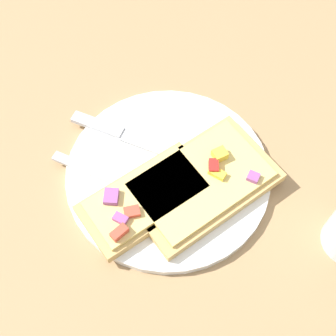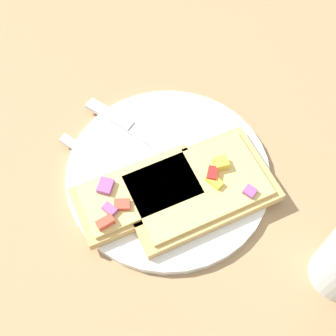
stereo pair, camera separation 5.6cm
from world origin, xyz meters
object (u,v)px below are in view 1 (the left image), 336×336
Objects in this scene: plate at (168,174)px; pizza_slice_main at (202,182)px; knife at (127,136)px; fork at (141,191)px; pizza_slice_corner at (145,199)px.

plate is 0.05m from pizza_slice_main.
pizza_slice_main is (-0.05, -0.11, 0.01)m from knife.
knife is at bearing 128.45° from fork.
pizza_slice_corner reaches higher than knife.
fork is at bearing 79.19° from pizza_slice_corner.
pizza_slice_main is at bearing -14.30° from knife.
knife is 1.12× the size of pizza_slice_corner.
plate is 1.36× the size of knife.
plate is at bearing 21.60° from pizza_slice_corner.
knife is 0.12m from pizza_slice_main.
pizza_slice_main is 0.07m from pizza_slice_corner.
pizza_slice_corner is at bearing -40.88° from fork.
fork is 0.02m from pizza_slice_corner.
pizza_slice_main is (0.03, -0.07, 0.01)m from fork.
pizza_slice_main is at bearing 31.41° from fork.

